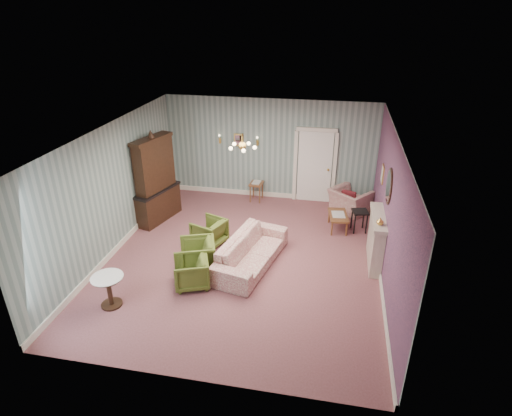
% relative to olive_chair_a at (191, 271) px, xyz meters
% --- Properties ---
extents(floor, '(7.00, 7.00, 0.00)m').
position_rel_olive_chair_a_xyz_m(floor, '(0.83, 1.18, -0.35)').
color(floor, '#854D51').
rests_on(floor, ground).
extents(ceiling, '(7.00, 7.00, 0.00)m').
position_rel_olive_chair_a_xyz_m(ceiling, '(0.83, 1.18, 2.55)').
color(ceiling, white).
rests_on(ceiling, ground).
extents(wall_back, '(6.00, 0.00, 6.00)m').
position_rel_olive_chair_a_xyz_m(wall_back, '(0.83, 4.68, 1.10)').
color(wall_back, slate).
rests_on(wall_back, ground).
extents(wall_front, '(6.00, 0.00, 6.00)m').
position_rel_olive_chair_a_xyz_m(wall_front, '(0.83, -2.32, 1.10)').
color(wall_front, slate).
rests_on(wall_front, ground).
extents(wall_left, '(0.00, 7.00, 7.00)m').
position_rel_olive_chair_a_xyz_m(wall_left, '(-2.17, 1.18, 1.10)').
color(wall_left, slate).
rests_on(wall_left, ground).
extents(wall_right, '(0.00, 7.00, 7.00)m').
position_rel_olive_chair_a_xyz_m(wall_right, '(3.83, 1.18, 1.10)').
color(wall_right, slate).
rests_on(wall_right, ground).
extents(wall_right_floral, '(0.00, 7.00, 7.00)m').
position_rel_olive_chair_a_xyz_m(wall_right_floral, '(3.81, 1.18, 1.10)').
color(wall_right_floral, '#A95473').
rests_on(wall_right_floral, ground).
extents(door, '(1.12, 0.12, 2.16)m').
position_rel_olive_chair_a_xyz_m(door, '(2.13, 4.64, 0.73)').
color(door, white).
rests_on(door, floor).
extents(olive_chair_a, '(0.84, 0.86, 0.70)m').
position_rel_olive_chair_a_xyz_m(olive_chair_a, '(0.00, 0.00, 0.00)').
color(olive_chair_a, '#516021').
rests_on(olive_chair_a, floor).
extents(olive_chair_b, '(0.88, 0.91, 0.75)m').
position_rel_olive_chair_a_xyz_m(olive_chair_b, '(-0.06, 0.60, 0.03)').
color(olive_chair_b, '#516021').
rests_on(olive_chair_b, floor).
extents(olive_chair_c, '(0.83, 0.85, 0.69)m').
position_rel_olive_chair_a_xyz_m(olive_chair_c, '(-0.13, 1.68, -0.00)').
color(olive_chair_c, '#516021').
rests_on(olive_chair_c, floor).
extents(sofa_chintz, '(1.15, 2.38, 0.89)m').
position_rel_olive_chair_a_xyz_m(sofa_chintz, '(1.04, 0.98, 0.10)').
color(sofa_chintz, '#963C47').
rests_on(sofa_chintz, floor).
extents(wingback_chair, '(1.17, 1.13, 0.87)m').
position_rel_olive_chair_a_xyz_m(wingback_chair, '(3.18, 4.10, 0.08)').
color(wingback_chair, '#963C47').
rests_on(wingback_chair, floor).
extents(dresser, '(0.87, 1.51, 2.39)m').
position_rel_olive_chair_a_xyz_m(dresser, '(-1.82, 2.66, 0.85)').
color(dresser, black).
rests_on(dresser, floor).
extents(fireplace, '(0.30, 1.40, 1.16)m').
position_rel_olive_chair_a_xyz_m(fireplace, '(3.69, 1.58, 0.23)').
color(fireplace, beige).
rests_on(fireplace, floor).
extents(mantel_vase, '(0.15, 0.15, 0.15)m').
position_rel_olive_chair_a_xyz_m(mantel_vase, '(3.67, 1.18, 0.89)').
color(mantel_vase, gold).
rests_on(mantel_vase, fireplace).
extents(oval_mirror, '(0.04, 0.76, 0.84)m').
position_rel_olive_chair_a_xyz_m(oval_mirror, '(3.79, 1.58, 1.50)').
color(oval_mirror, white).
rests_on(oval_mirror, wall_right).
extents(framed_print, '(0.04, 0.34, 0.42)m').
position_rel_olive_chair_a_xyz_m(framed_print, '(3.80, 2.93, 1.25)').
color(framed_print, gold).
rests_on(framed_print, wall_right).
extents(coffee_table, '(0.56, 0.86, 0.41)m').
position_rel_olive_chair_a_xyz_m(coffee_table, '(2.87, 3.00, -0.14)').
color(coffee_table, brown).
rests_on(coffee_table, floor).
extents(side_table_black, '(0.45, 0.45, 0.56)m').
position_rel_olive_chair_a_xyz_m(side_table_black, '(3.40, 2.99, -0.07)').
color(side_table_black, black).
rests_on(side_table_black, floor).
extents(pedestal_table, '(0.72, 0.72, 0.66)m').
position_rel_olive_chair_a_xyz_m(pedestal_table, '(-1.30, -0.91, -0.02)').
color(pedestal_table, black).
rests_on(pedestal_table, floor).
extents(nesting_table, '(0.38, 0.48, 0.60)m').
position_rel_olive_chair_a_xyz_m(nesting_table, '(0.51, 4.33, -0.05)').
color(nesting_table, brown).
rests_on(nesting_table, floor).
extents(gilt_mirror_back, '(0.28, 0.06, 0.36)m').
position_rel_olive_chair_a_xyz_m(gilt_mirror_back, '(-0.07, 4.64, 1.35)').
color(gilt_mirror_back, gold).
rests_on(gilt_mirror_back, wall_back).
extents(sconce_left, '(0.16, 0.12, 0.30)m').
position_rel_olive_chair_a_xyz_m(sconce_left, '(-0.62, 4.62, 1.35)').
color(sconce_left, gold).
rests_on(sconce_left, wall_back).
extents(sconce_right, '(0.16, 0.12, 0.30)m').
position_rel_olive_chair_a_xyz_m(sconce_right, '(0.48, 4.62, 1.35)').
color(sconce_right, gold).
rests_on(sconce_right, wall_back).
extents(chandelier, '(0.56, 0.56, 0.36)m').
position_rel_olive_chair_a_xyz_m(chandelier, '(0.83, 1.18, 2.28)').
color(chandelier, gold).
rests_on(chandelier, ceiling).
extents(burgundy_cushion, '(0.41, 0.28, 0.39)m').
position_rel_olive_chair_a_xyz_m(burgundy_cushion, '(3.13, 3.95, 0.13)').
color(burgundy_cushion, maroon).
rests_on(burgundy_cushion, wingback_chair).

